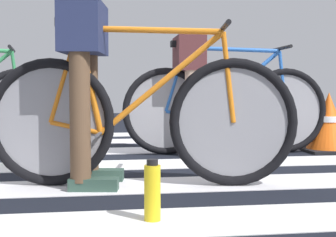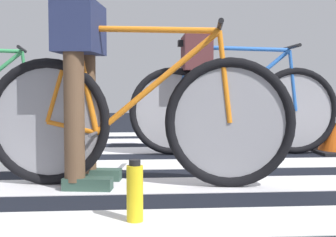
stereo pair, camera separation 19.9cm
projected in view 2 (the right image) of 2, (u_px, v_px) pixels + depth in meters
The scene contains 7 objects.
ground at pixel (90, 162), 3.66m from camera, with size 18.00×14.00×0.02m.
crosswalk_markings at pixel (100, 165), 3.47m from camera, with size 5.40×4.96×0.00m.
bicycle_1_of_3 at pixel (137, 117), 2.71m from camera, with size 1.72×0.53×0.93m.
cyclist_1_of_3 at pixel (81, 68), 2.71m from camera, with size 0.37×0.44×1.02m.
bicycle_2_of_3 at pixel (234, 108), 4.01m from camera, with size 1.74×0.52×0.93m.
cyclist_2_of_3 at pixel (197, 78), 3.98m from camera, with size 0.32×0.42×0.97m.
water_bottle at pixel (135, 192), 1.99m from camera, with size 0.07×0.07×0.26m.
Camera 2 is at (0.28, -3.66, 0.57)m, focal length 52.26 mm.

